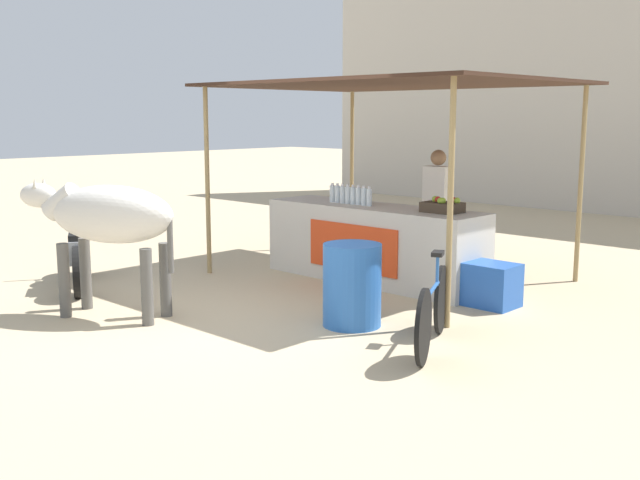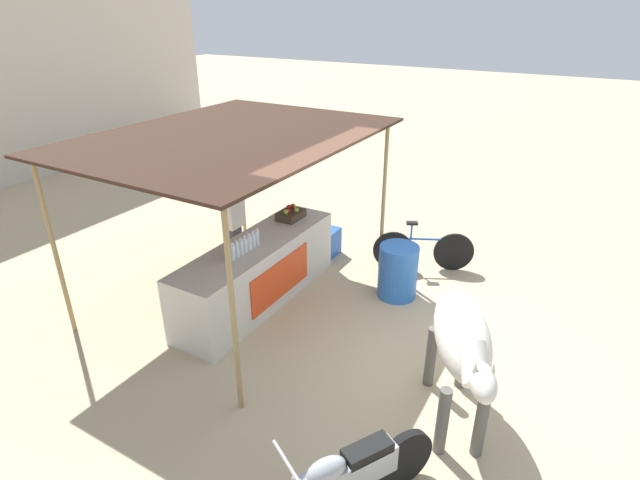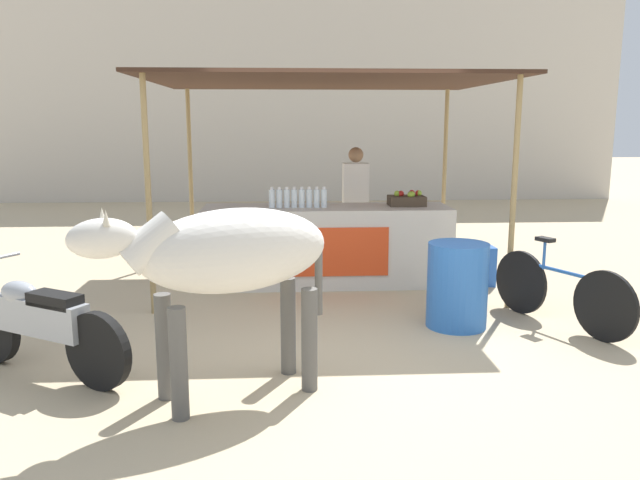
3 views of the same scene
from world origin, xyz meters
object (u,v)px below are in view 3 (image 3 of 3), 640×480
(fruit_crate, at_px, (407,200))
(bicycle_leaning, at_px, (560,291))
(motorcycle_parked, at_px, (39,323))
(cow, at_px, (227,258))
(vendor_behind_counter, at_px, (355,207))
(stall_counter, at_px, (327,245))
(cooler_box, at_px, (467,264))
(water_barrel, at_px, (457,285))

(fruit_crate, bearing_deg, bicycle_leaning, -57.57)
(bicycle_leaning, bearing_deg, motorcycle_parked, -168.33)
(bicycle_leaning, bearing_deg, cow, -155.07)
(vendor_behind_counter, xyz_separation_m, motorcycle_parked, (-2.88, -3.48, -0.42))
(stall_counter, distance_m, cooler_box, 1.76)
(cow, bearing_deg, vendor_behind_counter, 71.15)
(fruit_crate, height_order, bicycle_leaning, fruit_crate)
(vendor_behind_counter, bearing_deg, stall_counter, -120.12)
(stall_counter, height_order, bicycle_leaning, stall_counter)
(fruit_crate, relative_size, vendor_behind_counter, 0.27)
(vendor_behind_counter, relative_size, cow, 0.92)
(vendor_behind_counter, relative_size, motorcycle_parked, 1.03)
(fruit_crate, distance_m, motorcycle_parked, 4.46)
(cow, bearing_deg, fruit_crate, 59.61)
(cow, xyz_separation_m, motorcycle_parked, (-1.52, 0.48, -0.60))
(cooler_box, xyz_separation_m, motorcycle_parked, (-4.18, -2.63, 0.19))
(bicycle_leaning, bearing_deg, fruit_crate, 122.43)
(stall_counter, xyz_separation_m, motorcycle_parked, (-2.44, -2.73, -0.05))
(water_barrel, bearing_deg, cooler_box, 70.39)
(stall_counter, height_order, cooler_box, stall_counter)
(vendor_behind_counter, xyz_separation_m, cooler_box, (1.30, -0.85, -0.61))
(cooler_box, bearing_deg, stall_counter, 176.81)
(bicycle_leaning, bearing_deg, water_barrel, 177.55)
(motorcycle_parked, bearing_deg, cow, -17.47)
(cooler_box, xyz_separation_m, cow, (-2.66, -3.11, 0.79))
(cow, bearing_deg, motorcycle_parked, 162.53)
(vendor_behind_counter, bearing_deg, cooler_box, -33.08)
(water_barrel, bearing_deg, motorcycle_parked, -164.57)
(stall_counter, distance_m, bicycle_leaning, 2.80)
(water_barrel, height_order, bicycle_leaning, bicycle_leaning)
(vendor_behind_counter, distance_m, cow, 4.19)
(cooler_box, bearing_deg, motorcycle_parked, -147.83)
(water_barrel, xyz_separation_m, motorcycle_parked, (-3.60, -0.99, 0.01))
(motorcycle_parked, bearing_deg, vendor_behind_counter, 50.42)
(vendor_behind_counter, relative_size, water_barrel, 1.99)
(cooler_box, bearing_deg, cow, -130.50)
(stall_counter, relative_size, vendor_behind_counter, 1.82)
(vendor_behind_counter, relative_size, bicycle_leaning, 1.09)
(fruit_crate, bearing_deg, cow, -120.39)
(motorcycle_parked, xyz_separation_m, bicycle_leaning, (4.60, 0.95, -0.08))
(water_barrel, relative_size, motorcycle_parked, 0.52)
(stall_counter, relative_size, cow, 1.67)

